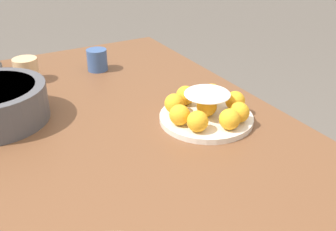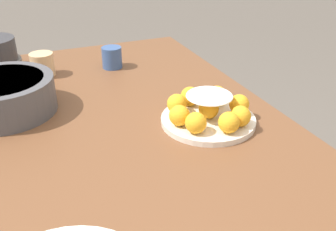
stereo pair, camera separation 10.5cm
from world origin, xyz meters
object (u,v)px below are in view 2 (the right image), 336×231
at_px(serving_bowl, 2,95).
at_px(cup_far, 42,65).
at_px(cup_near, 112,57).
at_px(cake_plate, 208,112).
at_px(dining_table, 127,161).

height_order(serving_bowl, cup_far, serving_bowl).
bearing_deg(cup_near, cake_plate, -166.26).
distance_m(dining_table, cake_plate, 0.26).
bearing_deg(cup_far, cup_near, -94.23).
distance_m(cake_plate, serving_bowl, 0.59).
distance_m(dining_table, cup_near, 0.52).
bearing_deg(cup_far, cake_plate, -145.16).
distance_m(cake_plate, cup_near, 0.54).
distance_m(serving_bowl, cup_far, 0.29).
relative_size(cup_near, cup_far, 0.95).
xyz_separation_m(serving_bowl, cup_far, (0.25, -0.14, -0.01)).
height_order(dining_table, cup_far, cup_far).
bearing_deg(cup_near, serving_bowl, 120.65).
bearing_deg(dining_table, cup_near, -11.78).
relative_size(dining_table, serving_bowl, 5.22).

